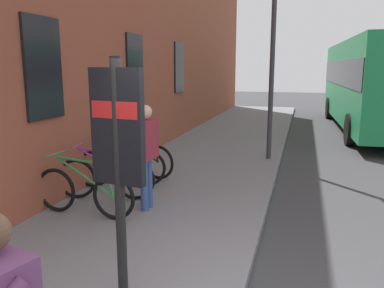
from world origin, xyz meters
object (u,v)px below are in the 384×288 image
Objects in this scene: bicycle_by_door at (106,178)px; city_bus at (374,80)px; bicycle_leaning_wall at (121,167)px; pedestrian_by_facade at (146,146)px; bicycle_end_of_row at (138,158)px; street_lamp at (273,41)px; bicycle_far_end at (84,192)px; transit_info_sign at (118,143)px.

bicycle_by_door is 0.16× the size of city_bus.
pedestrian_by_facade is (-1.00, -0.95, 0.66)m from bicycle_leaning_wall.
pedestrian_by_facade reaches higher than bicycle_by_door.
bicycle_end_of_row is at bearing 2.42° from bicycle_by_door.
bicycle_end_of_row is at bearing -0.66° from bicycle_leaning_wall.
bicycle_leaning_wall is at bearing 5.67° from bicycle_by_door.
bicycle_far_end is at bearing 153.16° from street_lamp.
transit_info_sign reaches higher than pedestrian_by_facade.
street_lamp is (4.79, -2.43, 2.54)m from bicycle_far_end.
street_lamp reaches higher than pedestrian_by_facade.
bicycle_by_door is 0.74m from bicycle_leaning_wall.
street_lamp is at bearing -45.90° from bicycle_end_of_row.
street_lamp is (3.99, -2.48, 2.54)m from bicycle_by_door.
pedestrian_by_facade is at bearing 155.29° from city_bus.
transit_info_sign reaches higher than bicycle_by_door.
transit_info_sign is (-1.88, -1.56, 1.21)m from bicycle_far_end.
bicycle_by_door is at bearing 150.92° from city_bus.
bicycle_by_door is at bearing -174.33° from bicycle_leaning_wall.
city_bus is at bearing -17.64° from transit_info_sign.
bicycle_by_door is at bearing 73.44° from pedestrian_by_facade.
bicycle_by_door is (0.81, 0.06, 0.00)m from bicycle_far_end.
bicycle_far_end is 0.17× the size of city_bus.
transit_info_sign is (-2.69, -1.62, 1.21)m from bicycle_by_door.
transit_info_sign reaches higher than bicycle_end_of_row.
bicycle_end_of_row is 4.36m from street_lamp.
bicycle_end_of_row is (2.33, 0.12, 0.00)m from bicycle_far_end.
pedestrian_by_facade reaches higher than bicycle_far_end.
pedestrian_by_facade is (-1.78, -0.94, 0.66)m from bicycle_end_of_row.
bicycle_far_end is 0.81m from bicycle_by_door.
street_lamp is at bearing -38.20° from bicycle_leaning_wall.
bicycle_by_door and bicycle_leaning_wall have the same top height.
bicycle_leaning_wall is (1.55, 0.13, 0.00)m from bicycle_far_end.
bicycle_far_end is 2.33m from bicycle_end_of_row.
pedestrian_by_facade is (-10.66, 4.91, -0.75)m from city_bus.
transit_info_sign is 0.23× the size of city_bus.
bicycle_leaning_wall is 4.01m from transit_info_sign.
bicycle_far_end is at bearing -177.01° from bicycle_end_of_row.
pedestrian_by_facade is at bearing -152.11° from bicycle_end_of_row.
pedestrian_by_facade is at bearing -136.41° from bicycle_leaning_wall.
city_bus is 6.16× the size of pedestrian_by_facade.
bicycle_by_door is 1.13m from pedestrian_by_facade.
transit_info_sign is at bearing -148.96° from bicycle_by_door.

